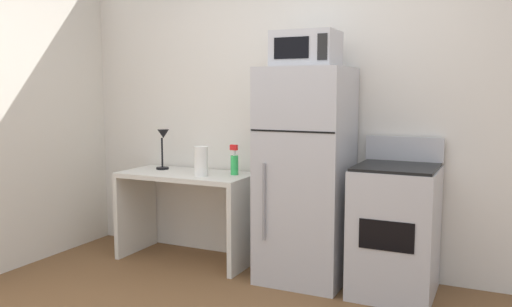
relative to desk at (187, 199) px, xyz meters
name	(u,v)px	position (x,y,z in m)	size (l,w,h in m)	color
wall_back_white	(316,108)	(1.02, 0.35, 0.78)	(5.00, 0.10, 2.60)	silver
desk	(187,199)	(0.00, 0.00, 0.00)	(1.13, 0.55, 0.75)	silver
desk_lamp	(163,142)	(-0.28, 0.06, 0.47)	(0.14, 0.12, 0.35)	black
paper_towel_roll	(201,161)	(0.19, -0.09, 0.35)	(0.11, 0.11, 0.24)	white
spray_bottle	(234,163)	(0.41, 0.08, 0.33)	(0.06, 0.06, 0.25)	green
refrigerator	(306,176)	(1.07, -0.02, 0.28)	(0.64, 0.62, 1.61)	#B7B7BC
microwave	(306,49)	(1.07, -0.04, 1.21)	(0.46, 0.35, 0.26)	#B7B7BC
oven_range	(395,229)	(1.74, -0.02, -0.05)	(0.56, 0.61, 1.10)	#B7B7BC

